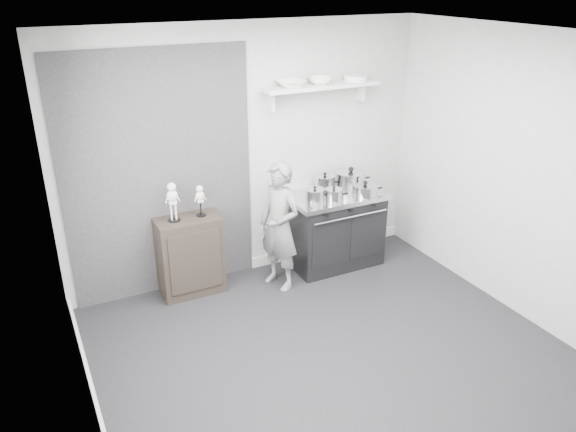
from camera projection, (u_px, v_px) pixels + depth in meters
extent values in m
plane|color=black|center=(331.00, 354.00, 4.98)|extent=(4.00, 4.00, 0.00)
cube|color=#9F9F9D|center=(248.00, 154.00, 5.91)|extent=(4.00, 0.02, 2.70)
cube|color=#9F9F9D|center=(514.00, 336.00, 2.96)|extent=(4.00, 0.02, 2.70)
cube|color=#9F9F9D|center=(71.00, 270.00, 3.61)|extent=(0.02, 3.60, 2.70)
cube|color=#9F9F9D|center=(519.00, 177.00, 5.26)|extent=(0.02, 3.60, 2.70)
cube|color=silver|center=(343.00, 37.00, 3.90)|extent=(4.00, 3.60, 0.02)
cube|color=black|center=(160.00, 177.00, 5.55)|extent=(1.90, 0.02, 2.50)
cube|color=silver|center=(327.00, 246.00, 6.82)|extent=(2.00, 0.03, 0.12)
cube|color=silver|center=(101.00, 423.00, 4.14)|extent=(0.03, 3.60, 0.12)
cube|color=silver|center=(321.00, 86.00, 5.87)|extent=(1.30, 0.26, 0.04)
cube|color=silver|center=(271.00, 101.00, 5.75)|extent=(0.03, 0.12, 0.20)
cube|color=silver|center=(361.00, 92.00, 6.20)|extent=(0.03, 0.12, 0.20)
cube|color=black|center=(334.00, 231.00, 6.40)|extent=(1.01, 0.61, 0.81)
cube|color=silver|center=(335.00, 196.00, 6.23)|extent=(1.07, 0.65, 0.05)
cube|color=black|center=(329.00, 244.00, 6.04)|extent=(0.42, 0.02, 0.52)
cube|color=black|center=(367.00, 235.00, 6.24)|extent=(0.42, 0.02, 0.52)
cylinder|color=silver|center=(351.00, 217.00, 6.01)|extent=(0.91, 0.02, 0.02)
cylinder|color=black|center=(326.00, 215.00, 5.86)|extent=(0.04, 0.03, 0.04)
cylinder|color=black|center=(351.00, 210.00, 5.99)|extent=(0.04, 0.03, 0.04)
cylinder|color=black|center=(374.00, 205.00, 6.11)|extent=(0.04, 0.03, 0.04)
cube|color=black|center=(190.00, 255.00, 5.81)|extent=(0.65, 0.38, 0.84)
imported|color=slate|center=(279.00, 226.00, 5.82)|extent=(0.49, 0.59, 1.39)
cylinder|color=silver|center=(315.00, 197.00, 5.95)|extent=(0.20, 0.20, 0.14)
cylinder|color=silver|center=(315.00, 190.00, 5.92)|extent=(0.21, 0.21, 0.02)
sphere|color=black|center=(315.00, 187.00, 5.91)|extent=(0.04, 0.04, 0.04)
cylinder|color=black|center=(326.00, 194.00, 6.01)|extent=(0.10, 0.02, 0.02)
cylinder|color=silver|center=(325.00, 184.00, 6.26)|extent=(0.23, 0.23, 0.17)
cylinder|color=silver|center=(325.00, 176.00, 6.23)|extent=(0.23, 0.23, 0.02)
sphere|color=black|center=(325.00, 174.00, 6.22)|extent=(0.04, 0.04, 0.04)
cylinder|color=black|center=(336.00, 182.00, 6.33)|extent=(0.10, 0.02, 0.02)
cylinder|color=silver|center=(350.00, 181.00, 6.34)|extent=(0.33, 0.33, 0.18)
cylinder|color=silver|center=(351.00, 172.00, 6.31)|extent=(0.34, 0.34, 0.02)
sphere|color=black|center=(351.00, 169.00, 6.29)|extent=(0.06, 0.06, 0.06)
cylinder|color=black|center=(366.00, 178.00, 6.43)|extent=(0.10, 0.02, 0.02)
cylinder|color=silver|center=(365.00, 191.00, 6.15)|extent=(0.27, 0.27, 0.11)
cylinder|color=silver|center=(365.00, 186.00, 6.13)|extent=(0.28, 0.28, 0.01)
sphere|color=black|center=(365.00, 183.00, 6.11)|extent=(0.05, 0.05, 0.05)
cylinder|color=black|center=(378.00, 188.00, 6.22)|extent=(0.10, 0.02, 0.02)
cylinder|color=silver|center=(334.00, 196.00, 5.99)|extent=(0.18, 0.18, 0.13)
cylinder|color=silver|center=(334.00, 190.00, 5.96)|extent=(0.18, 0.18, 0.01)
sphere|color=black|center=(334.00, 188.00, 5.95)|extent=(0.03, 0.03, 0.03)
cylinder|color=black|center=(344.00, 194.00, 6.04)|extent=(0.10, 0.02, 0.02)
imported|color=white|center=(291.00, 83.00, 5.70)|extent=(0.29, 0.29, 0.07)
imported|color=white|center=(320.00, 81.00, 5.84)|extent=(0.24, 0.24, 0.07)
cylinder|color=white|center=(356.00, 78.00, 6.02)|extent=(0.25, 0.25, 0.06)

